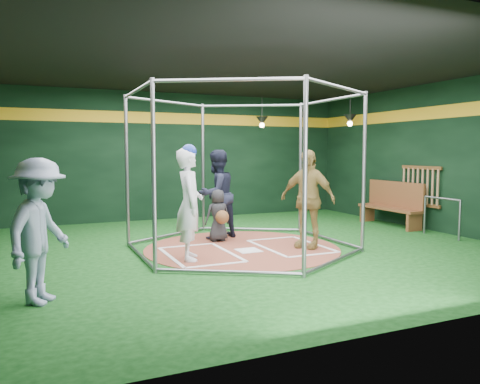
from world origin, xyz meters
name	(u,v)px	position (x,y,z in m)	size (l,w,h in m)	color
room_shell	(242,159)	(0.00, 0.01, 1.75)	(10.10, 9.10, 3.53)	#0D3C10
clay_disc	(242,248)	(0.00, 0.00, 0.01)	(3.80, 3.80, 0.01)	brown
home_plate	(248,250)	(0.00, -0.30, 0.02)	(0.43, 0.43, 0.01)	white
batter_box_left	(200,254)	(-0.95, -0.25, 0.02)	(1.17, 1.77, 0.01)	white
batter_box_right	(291,246)	(0.95, -0.25, 0.02)	(1.17, 1.77, 0.01)	white
batting_cage	(242,172)	(0.00, 0.00, 1.50)	(4.05, 4.67, 3.00)	gray
bat_rack	(420,186)	(4.93, 0.40, 1.05)	(0.07, 1.25, 0.98)	brown
pendant_lamp_near	(262,121)	(2.20, 3.60, 2.74)	(0.34, 0.34, 0.90)	black
pendant_lamp_far	(350,119)	(4.00, 2.00, 2.74)	(0.34, 0.34, 0.90)	black
batter_figure	(189,203)	(-1.23, -0.53, 1.00)	(0.62, 0.80, 2.00)	silver
visitor_leopard	(307,199)	(1.19, -0.47, 0.97)	(1.12, 0.47, 1.91)	tan
catcher_figure	(218,215)	(-0.18, 0.82, 0.56)	(0.54, 0.57, 1.09)	black
umpire	(217,194)	(-0.09, 1.15, 0.97)	(0.93, 0.73, 1.92)	black
bystander_blue	(40,231)	(-3.63, -2.00, 0.91)	(1.17, 0.67, 1.82)	#8D9DBB
dugout_bench	(392,203)	(4.64, 1.03, 0.58)	(0.45, 1.93, 1.13)	brown
steel_railing	(442,211)	(4.55, -0.63, 0.59)	(0.05, 1.02, 0.88)	slate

